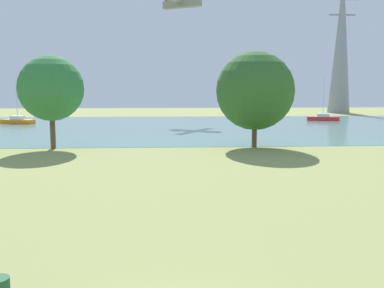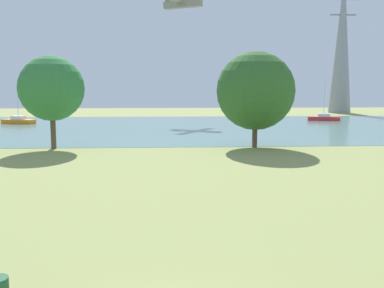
{
  "view_description": "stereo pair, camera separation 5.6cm",
  "coord_description": "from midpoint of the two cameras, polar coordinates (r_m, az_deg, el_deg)",
  "views": [
    {
      "loc": [
        -0.08,
        -8.43,
        5.26
      ],
      "look_at": [
        1.29,
        15.39,
        2.18
      ],
      "focal_mm": 41.76,
      "sensor_mm": 36.0,
      "label": 1
    },
    {
      "loc": [
        -0.02,
        -8.43,
        5.26
      ],
      "look_at": [
        1.29,
        15.39,
        2.18
      ],
      "focal_mm": 41.76,
      "sensor_mm": 36.0,
      "label": 2
    }
  ],
  "objects": [
    {
      "name": "sailboat_red",
      "position": [
        72.35,
        16.35,
        3.25
      ],
      "size": [
        5.02,
        2.64,
        6.84
      ],
      "color": "red",
      "rests_on": "water_surface"
    },
    {
      "name": "light_aircraft",
      "position": [
        72.84,
        -1.34,
        17.46
      ],
      "size": [
        6.05,
        7.77,
        2.1
      ],
      "color": "gray"
    },
    {
      "name": "ground_plane",
      "position": [
        30.88,
        -3.15,
        -2.46
      ],
      "size": [
        160.0,
        160.0,
        0.0
      ],
      "primitive_type": "plane",
      "color": "#8C9351"
    },
    {
      "name": "tree_mid_shore",
      "position": [
        38.98,
        8.02,
        6.73
      ],
      "size": [
        6.75,
        6.75,
        8.27
      ],
      "color": "brown",
      "rests_on": "ground"
    },
    {
      "name": "sailboat_orange",
      "position": [
        68.14,
        -21.39,
        2.8
      ],
      "size": [
        5.03,
        2.98,
        5.91
      ],
      "color": "orange",
      "rests_on": "water_surface"
    },
    {
      "name": "electricity_pylon",
      "position": [
        95.47,
        18.48,
        12.19
      ],
      "size": [
        6.4,
        4.4,
        27.84
      ],
      "color": "gray",
      "rests_on": "ground"
    },
    {
      "name": "tree_west_near",
      "position": [
        39.57,
        -17.6,
        6.77
      ],
      "size": [
        5.48,
        5.48,
        7.84
      ],
      "color": "brown",
      "rests_on": "ground"
    },
    {
      "name": "water_surface",
      "position": [
        58.67,
        -3.23,
        2.21
      ],
      "size": [
        140.0,
        40.0,
        0.02
      ],
      "primitive_type": "cube",
      "color": "slate",
      "rests_on": "ground"
    }
  ]
}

